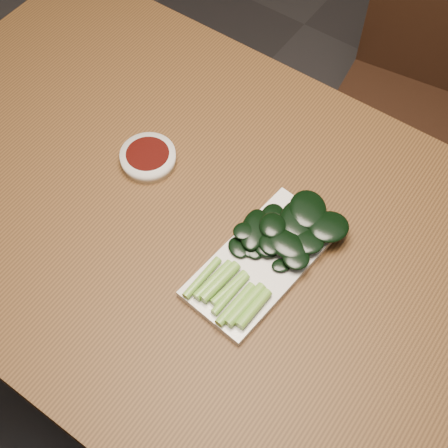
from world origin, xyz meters
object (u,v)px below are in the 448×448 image
(table, at_px, (221,251))
(sauce_bowl, at_px, (148,158))
(serving_plate, at_px, (262,262))
(gai_lan, at_px, (279,242))
(chair_far, at_px, (422,101))

(table, xyz_separation_m, sauce_bowl, (-0.19, 0.04, 0.09))
(serving_plate, bearing_deg, sauce_bowl, 168.94)
(sauce_bowl, relative_size, gai_lan, 0.33)
(table, relative_size, chair_far, 1.57)
(table, height_order, serving_plate, serving_plate)
(chair_far, bearing_deg, gai_lan, -97.56)
(sauce_bowl, distance_m, gai_lan, 0.29)
(sauce_bowl, xyz_separation_m, gai_lan, (0.29, -0.02, 0.01))
(serving_plate, xyz_separation_m, gai_lan, (0.01, 0.04, 0.02))
(chair_far, height_order, serving_plate, chair_far)
(chair_far, bearing_deg, sauce_bowl, -120.56)
(sauce_bowl, bearing_deg, serving_plate, -11.06)
(chair_far, distance_m, serving_plate, 0.80)
(serving_plate, relative_size, gai_lan, 0.94)
(table, distance_m, gai_lan, 0.14)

